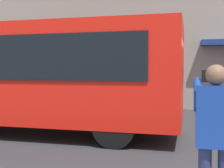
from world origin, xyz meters
The scene contains 3 objects.
ground_plane centered at (0.00, 0.00, 0.00)m, with size 60.00×60.00×0.00m, color #2B2B2D.
red_bus centered at (3.87, 0.10, 1.68)m, with size 9.05×2.54×3.08m.
pedestrian_photographer centered at (-1.10, 4.49, 1.14)m, with size 0.53×0.52×1.70m.
Camera 1 is at (-0.82, 7.85, 1.79)m, focal length 48.33 mm.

